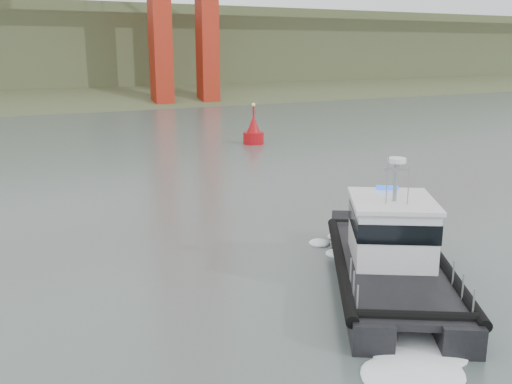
# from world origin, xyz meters

# --- Properties ---
(ground) EXTENTS (400.00, 400.00, 0.00)m
(ground) POSITION_xyz_m (0.00, 0.00, 0.00)
(ground) COLOR #4A5852
(ground) RESTS_ON ground
(headlands) EXTENTS (500.00, 105.36, 27.12)m
(headlands) POSITION_xyz_m (0.00, 125.50, 7.05)
(headlands) COLOR #3B4829
(headlands) RESTS_ON ground
(patrol_boat) EXTENTS (9.07, 11.32, 5.27)m
(patrol_boat) POSITION_xyz_m (2.79, 2.16, 1.32)
(patrol_boat) COLOR black
(patrol_boat) RESTS_ON ground
(nav_buoy) EXTENTS (2.02, 2.02, 4.21)m
(nav_buoy) POSITION_xyz_m (13.86, 35.19, 1.11)
(nav_buoy) COLOR #AA0B11
(nav_buoy) RESTS_ON ground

